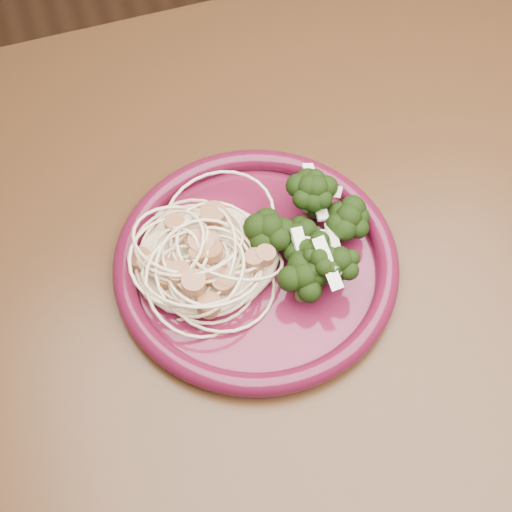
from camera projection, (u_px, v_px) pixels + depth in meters
The scene contains 6 objects.
dining_table at pixel (322, 328), 0.72m from camera, with size 1.20×0.80×0.75m.
dinner_plate at pixel (256, 262), 0.63m from camera, with size 0.33×0.33×0.02m.
spaghetti_pile at pixel (206, 253), 0.63m from camera, with size 0.13×0.12×0.03m, color beige.
scallop_cluster at pixel (203, 231), 0.60m from camera, with size 0.12×0.12×0.04m, color #A46D46, non-canonical shape.
broccoli_pile at pixel (319, 254), 0.62m from camera, with size 0.08×0.14×0.05m, color black.
onion_garnish at pixel (321, 234), 0.59m from camera, with size 0.06×0.09×0.05m, color #F3F0CD, non-canonical shape.
Camera 1 is at (-0.17, -0.29, 1.30)m, focal length 50.00 mm.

